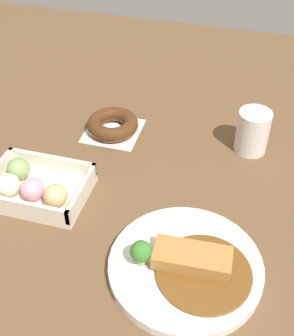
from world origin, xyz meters
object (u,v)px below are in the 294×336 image
at_px(donut_box, 35,187).
at_px(coffee_mug, 253,131).
at_px(chocolate_ring_donut, 113,125).
at_px(curry_plate, 186,265).

relative_size(donut_box, coffee_mug, 1.99).
distance_m(donut_box, chocolate_ring_donut, 0.24).
relative_size(curry_plate, chocolate_ring_donut, 2.06).
bearing_deg(coffee_mug, curry_plate, -100.95).
height_order(donut_box, coffee_mug, coffee_mug).
bearing_deg(chocolate_ring_donut, donut_box, -107.59).
bearing_deg(coffee_mug, donut_box, -146.19).
distance_m(curry_plate, coffee_mug, 0.35).
distance_m(chocolate_ring_donut, coffee_mug, 0.30).
height_order(donut_box, chocolate_ring_donut, donut_box).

